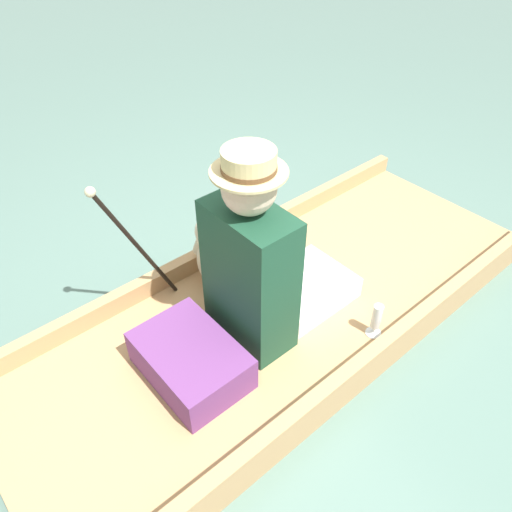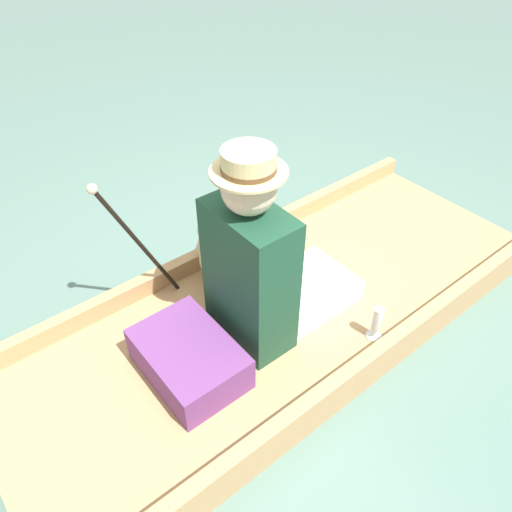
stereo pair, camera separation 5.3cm
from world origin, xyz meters
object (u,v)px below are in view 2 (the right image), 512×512
(teddy_bear, at_px, (215,251))
(walking_cane, at_px, (131,234))
(seated_person, at_px, (262,268))
(wine_glass, at_px, (377,321))

(teddy_bear, distance_m, walking_cane, 0.45)
(teddy_bear, bearing_deg, walking_cane, -101.66)
(seated_person, bearing_deg, teddy_bear, -173.51)
(wine_glass, bearing_deg, walking_cane, -139.61)
(wine_glass, relative_size, walking_cane, 0.24)
(teddy_bear, bearing_deg, seated_person, -2.40)
(walking_cane, bearing_deg, wine_glass, 40.39)
(teddy_bear, xyz_separation_m, walking_cane, (-0.08, -0.37, 0.24))
(seated_person, relative_size, teddy_bear, 2.23)
(teddy_bear, height_order, wine_glass, teddy_bear)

